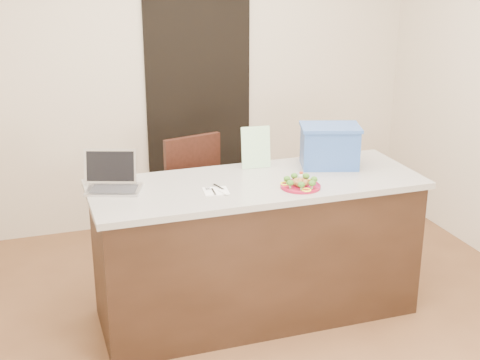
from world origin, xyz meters
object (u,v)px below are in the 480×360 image
object	(u,v)px
yogurt_bottle	(301,178)
laptop	(112,178)
plate	(301,186)
chair	(197,198)
island	(257,248)
napkin	(216,191)
blue_box	(330,146)

from	to	relation	value
yogurt_bottle	laptop	world-z (taller)	laptop
plate	chair	world-z (taller)	chair
island	plate	size ratio (longest dim) A/B	8.47
napkin	chair	size ratio (longest dim) A/B	0.14
napkin	blue_box	distance (m)	0.89
island	chair	world-z (taller)	chair
island	plate	distance (m)	0.55
plate	blue_box	bearing A→B (deg)	43.51
laptop	chair	world-z (taller)	laptop
plate	laptop	xyz separation A→B (m)	(-1.07, 0.35, 0.05)
blue_box	plate	bearing A→B (deg)	-119.03
napkin	yogurt_bottle	distance (m)	0.54
plate	yogurt_bottle	size ratio (longest dim) A/B	3.47
island	chair	size ratio (longest dim) A/B	2.05
laptop	chair	xyz separation A→B (m)	(0.67, 0.58, -0.41)
plate	napkin	size ratio (longest dim) A/B	1.69
plate	blue_box	size ratio (longest dim) A/B	0.54
yogurt_bottle	plate	bearing A→B (deg)	-115.30
napkin	yogurt_bottle	world-z (taller)	yogurt_bottle
island	blue_box	bearing A→B (deg)	13.54
napkin	island	bearing A→B (deg)	18.41
yogurt_bottle	napkin	bearing A→B (deg)	178.12
blue_box	island	bearing A→B (deg)	-149.01
blue_box	chair	distance (m)	1.08
napkin	yogurt_bottle	bearing A→B (deg)	-1.88
laptop	chair	distance (m)	0.98
yogurt_bottle	laptop	distance (m)	1.14
yogurt_bottle	laptop	size ratio (longest dim) A/B	0.19
plate	yogurt_bottle	bearing A→B (deg)	64.70
island	yogurt_bottle	world-z (taller)	yogurt_bottle
island	napkin	xyz separation A→B (m)	(-0.30, -0.10, 0.46)
plate	laptop	bearing A→B (deg)	161.68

